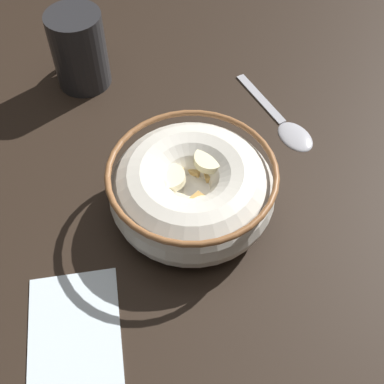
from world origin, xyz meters
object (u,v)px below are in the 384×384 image
Objects in this scene: cereal_bowl at (192,190)px; spoon at (288,127)px; folded_napkin at (75,342)px; coffee_mug at (80,49)px.

spoon is (12.48, -9.81, -3.05)cm from cereal_bowl.
spoon reaches higher than folded_napkin.
cereal_bowl is 17.36cm from folded_napkin.
spoon is 26.10cm from coffee_mug.
cereal_bowl is 1.23× the size of folded_napkin.
folded_napkin is at bearing 149.98° from cereal_bowl.
cereal_bowl is 1.70× the size of coffee_mug.
folded_napkin is (-27.25, 18.34, -0.21)cm from spoon.
cereal_bowl reaches higher than spoon.
cereal_bowl is at bearing 141.84° from spoon.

